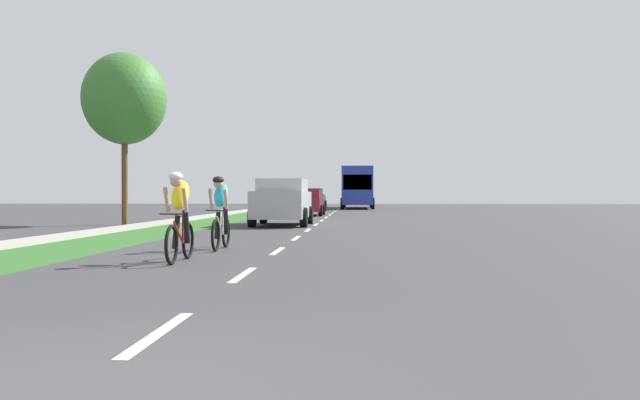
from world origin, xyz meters
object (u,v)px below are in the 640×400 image
cyclist_trailing (221,212)px  bus_blue (358,186)px  suv_silver (283,201)px  street_tree_near (124,99)px  cyclist_lead (180,216)px  pickup_dark_green (310,200)px  sedan_maroon (307,202)px

cyclist_trailing → bus_blue: (2.86, 42.64, 1.17)m
suv_silver → street_tree_near: street_tree_near is taller
street_tree_near → cyclist_lead: bearing=-66.0°
bus_blue → cyclist_lead: bearing=-93.8°
cyclist_lead → street_tree_near: size_ratio=0.25×
pickup_dark_green → street_tree_near: 22.93m
cyclist_lead → cyclist_trailing: same height
bus_blue → street_tree_near: (-9.08, -31.63, 2.96)m
cyclist_trailing → sedan_maroon: (-0.01, 22.93, -0.04)m
cyclist_lead → suv_silver: size_ratio=0.37×
pickup_dark_green → cyclist_trailing: bearing=-89.0°
bus_blue → street_tree_near: bearing=-106.0°
cyclist_trailing → sedan_maroon: bearing=90.0°
pickup_dark_green → cyclist_lead: bearing=-89.4°
cyclist_lead → street_tree_near: (-6.05, 13.59, 4.13)m
cyclist_lead → sedan_maroon: bearing=89.6°
suv_silver → pickup_dark_green: bearing=91.5°
pickup_dark_green → street_tree_near: street_tree_near is taller
sedan_maroon → bus_blue: size_ratio=0.37×
cyclist_lead → cyclist_trailing: bearing=86.3°
cyclist_lead → cyclist_trailing: (0.17, 2.58, 0.00)m
cyclist_lead → street_tree_near: 15.44m
sedan_maroon → bus_blue: bearing=81.7°
pickup_dark_green → suv_silver: bearing=-88.5°
cyclist_trailing → street_tree_near: bearing=119.5°
suv_silver → pickup_dark_green: suv_silver is taller
cyclist_lead → street_tree_near: bearing=114.0°
cyclist_lead → sedan_maroon: size_ratio=0.40×
suv_silver → street_tree_near: (-6.24, -0.00, 4.00)m
cyclist_lead → pickup_dark_green: 35.42m
cyclist_trailing → bus_blue: bearing=86.2°
bus_blue → street_tree_near: 33.04m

